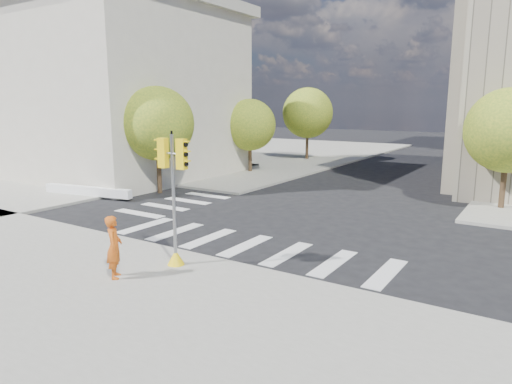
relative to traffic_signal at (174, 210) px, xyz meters
The scene contains 11 objects.
ground 5.69m from the traffic_signal, 83.12° to the left, with size 160.00×160.00×0.00m, color black.
sidewalk_near 6.05m from the traffic_signal, 83.60° to the right, with size 30.00×14.00×0.15m, color gray.
sidewalk_far_left 36.85m from the traffic_signal, 121.74° to the left, with size 28.00×40.00×0.15m, color gray.
classical_building 23.91m from the traffic_signal, 145.52° to the left, with size 19.00×15.00×12.70m.
tree_lw_near 13.73m from the traffic_signal, 136.69° to the left, with size 4.40×4.40×6.41m.
tree_lw_mid 21.74m from the traffic_signal, 117.07° to the left, with size 4.00×4.00×5.77m.
tree_lw_far 31.02m from the traffic_signal, 108.60° to the left, with size 4.80×4.80×6.95m.
tree_re_near 17.45m from the traffic_signal, 61.98° to the left, with size 4.20×4.20×6.16m.
traffic_signal is the anchor object (origin of this frame).
photographer 2.17m from the traffic_signal, 112.39° to the right, with size 0.70×0.46×1.92m, color #C55212.
planter_wall 13.83m from the traffic_signal, 154.14° to the left, with size 6.00×0.40×0.50m, color white.
Camera 1 is at (9.28, -15.84, 5.29)m, focal length 32.00 mm.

